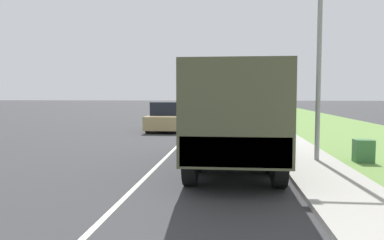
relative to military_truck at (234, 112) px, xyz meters
The scene contains 12 objects.
ground_plane 27.22m from the military_truck, 94.70° to the left, with size 180.00×180.00×0.00m, color #38383A.
lane_centre_stripe 27.22m from the military_truck, 94.70° to the left, with size 0.12×120.00×0.00m.
sidewalk_right 27.22m from the military_truck, 85.20° to the left, with size 1.80×120.00×0.12m.
grass_strip_right 27.94m from the military_truck, 76.16° to the left, with size 7.00×120.00×0.02m.
military_truck is the anchor object (origin of this frame).
car_nearest_ahead 11.42m from the military_truck, 109.02° to the left, with size 1.91×4.29×1.66m.
car_second_ahead 19.32m from the military_truck, 101.91° to the left, with size 1.88×4.05×1.53m.
car_third_ahead 29.83m from the military_truck, 90.37° to the left, with size 1.94×4.58×1.52m.
car_fourth_ahead 41.86m from the military_truck, 95.13° to the left, with size 1.80×4.76×1.55m.
car_farthest_ahead 54.43m from the military_truck, 94.40° to the left, with size 1.84×4.47×1.65m.
lamp_post 3.46m from the military_truck, 22.66° to the left, with size 1.69×0.24×6.46m.
utility_box 4.34m from the military_truck, 17.31° to the left, with size 0.55×0.45×0.70m.
Camera 1 is at (2.12, 2.33, 2.10)m, focal length 35.00 mm.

